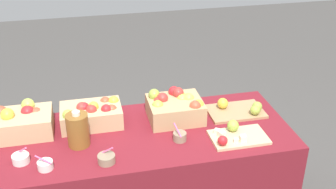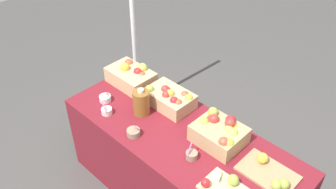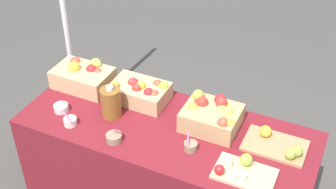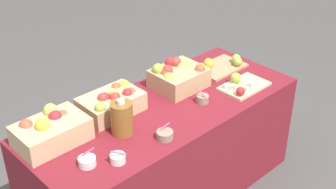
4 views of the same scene
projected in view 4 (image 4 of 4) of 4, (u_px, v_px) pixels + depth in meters
table at (165, 153)px, 3.18m from camera, size 1.90×0.76×0.74m
apple_crate_left at (50, 130)px, 2.62m from camera, size 0.40×0.26×0.19m
apple_crate_middle at (112, 102)px, 2.90m from camera, size 0.39×0.25×0.17m
apple_crate_right at (179, 76)px, 3.18m from camera, size 0.35×0.29×0.19m
cutting_board_front at (242, 85)px, 3.19m from camera, size 0.34×0.22×0.09m
cutting_board_back at (222, 65)px, 3.45m from camera, size 0.37×0.25×0.09m
sample_bowl_near at (165, 135)px, 2.68m from camera, size 0.10×0.10×0.10m
sample_bowl_mid at (118, 158)px, 2.49m from camera, size 0.09×0.09×0.10m
sample_bowl_far at (87, 161)px, 2.47m from camera, size 0.10×0.10×0.10m
sample_bowl_extra at (203, 99)px, 3.03m from camera, size 0.08×0.09×0.11m
cider_jug at (122, 118)px, 2.69m from camera, size 0.13×0.13×0.23m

